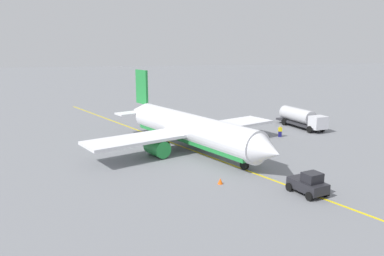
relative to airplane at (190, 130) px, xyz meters
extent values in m
plane|color=slate|center=(0.43, 0.20, -2.71)|extent=(400.00, 400.00, 0.00)
cylinder|color=white|center=(0.43, 0.20, 0.18)|extent=(23.08, 13.23, 3.78)
cube|color=#238C3D|center=(0.43, 0.20, -0.86)|extent=(21.60, 12.07, 1.06)
cone|color=white|center=(12.38, 5.64, 0.18)|extent=(4.49, 4.66, 3.62)
cone|color=white|center=(-12.12, -5.52, 0.56)|extent=(5.51, 4.83, 3.21)
cube|color=#238C3D|center=(-11.52, -5.24, 4.47)|extent=(3.06, 1.65, 5.20)
cube|color=white|center=(-11.52, -5.24, 0.58)|extent=(5.66, 8.64, 0.24)
cube|color=white|center=(-0.48, -0.22, -0.29)|extent=(15.90, 27.33, 0.36)
cylinder|color=#238C3D|center=(-1.90, 4.85, -1.54)|extent=(3.78, 3.24, 2.10)
cylinder|color=#238C3D|center=(2.40, -4.62, -1.54)|extent=(3.78, 3.24, 2.10)
cylinder|color=#4C4C51|center=(9.40, 4.28, -1.56)|extent=(0.24, 0.24, 1.21)
cylinder|color=black|center=(9.40, 4.28, -2.16)|extent=(1.17, 0.82, 1.10)
cylinder|color=#4C4C51|center=(-2.47, 1.73, -1.56)|extent=(0.24, 0.24, 1.21)
cylinder|color=black|center=(-2.47, 1.73, -2.16)|extent=(1.17, 0.82, 1.10)
cylinder|color=#4C4C51|center=(-0.31, -3.00, -1.56)|extent=(0.24, 0.24, 1.21)
cylinder|color=black|center=(-0.31, -3.00, -2.16)|extent=(1.17, 0.82, 1.10)
cube|color=#2D2D33|center=(-9.92, 20.70, -2.01)|extent=(10.03, 4.45, 0.30)
cube|color=silver|center=(-5.55, 21.62, -1.06)|extent=(2.45, 2.76, 2.00)
cube|color=black|center=(-4.67, 21.80, -0.66)|extent=(0.57, 1.99, 0.90)
cylinder|color=silver|center=(-10.51, 20.57, -0.71)|extent=(7.25, 3.68, 2.30)
cylinder|color=black|center=(-6.20, 22.76, -2.16)|extent=(1.15, 0.57, 1.10)
cylinder|color=black|center=(-5.69, 20.31, -2.16)|extent=(1.15, 0.57, 1.10)
cylinder|color=black|center=(-12.55, 21.42, -2.16)|extent=(1.15, 0.57, 1.10)
cylinder|color=black|center=(-12.03, 18.98, -2.16)|extent=(1.15, 0.57, 1.10)
cube|color=#232328|center=(17.31, 7.66, -1.86)|extent=(4.01, 2.91, 0.90)
cube|color=black|center=(17.79, 7.80, -0.96)|extent=(1.79, 1.92, 0.90)
cylinder|color=black|center=(16.33, 6.34, -2.31)|extent=(0.85, 0.51, 0.80)
cylinder|color=black|center=(15.78, 8.27, -2.31)|extent=(0.85, 0.51, 0.80)
cylinder|color=black|center=(18.83, 7.06, -2.31)|extent=(0.85, 0.51, 0.80)
cylinder|color=black|center=(18.28, 8.98, -2.31)|extent=(0.85, 0.51, 0.80)
cube|color=navy|center=(-4.23, 14.66, -2.28)|extent=(0.36, 0.47, 0.85)
cube|color=yellow|center=(-4.23, 14.66, -1.56)|extent=(0.41, 0.55, 0.60)
sphere|color=tan|center=(-4.23, 14.66, -1.12)|extent=(0.24, 0.24, 0.24)
cone|color=#F2590F|center=(13.16, 0.44, -2.41)|extent=(0.54, 0.54, 0.60)
cube|color=yellow|center=(0.43, 0.20, -2.70)|extent=(81.73, 37.41, 0.01)
camera|label=1|loc=(48.19, -9.72, 10.97)|focal=36.04mm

